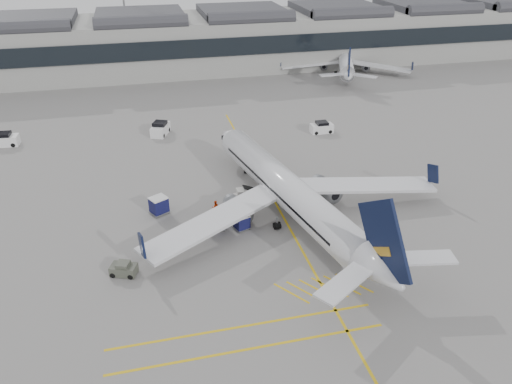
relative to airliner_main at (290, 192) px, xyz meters
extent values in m
plane|color=gray|center=(-10.68, -5.71, -3.01)|extent=(220.00, 220.00, 0.00)
cube|color=#9E9E99|center=(-10.68, 66.29, 2.49)|extent=(200.00, 20.00, 11.00)
cube|color=black|center=(-10.68, 56.09, 3.49)|extent=(200.00, 0.50, 3.60)
cube|color=#38383D|center=(-10.68, 66.29, 8.69)|extent=(200.00, 18.00, 1.40)
cylinder|color=slate|center=(-15.68, 80.29, 9.49)|extent=(0.44, 0.44, 25.00)
cube|color=gold|center=(-0.68, 4.29, -3.01)|extent=(0.25, 60.00, 0.01)
cylinder|color=silver|center=(-0.13, 0.65, 0.05)|extent=(9.44, 29.34, 3.66)
cone|color=silver|center=(-3.45, 16.86, 0.05)|extent=(4.37, 4.55, 3.66)
cone|color=silver|center=(3.26, -15.94, 0.44)|extent=(4.52, 5.31, 3.66)
cube|color=silver|center=(-8.90, -2.63, -0.82)|extent=(16.12, 11.21, 0.34)
cube|color=silver|center=(9.22, 1.07, -0.82)|extent=(16.83, 5.34, 0.34)
cylinder|color=slate|center=(-5.76, -0.01, -1.50)|extent=(2.70, 3.84, 2.04)
cylinder|color=slate|center=(5.30, 2.26, -1.50)|extent=(2.70, 3.84, 2.04)
cube|color=black|center=(3.14, -15.37, 3.17)|extent=(1.77, 7.32, 8.15)
cylinder|color=black|center=(-2.38, 11.61, -2.70)|extent=(0.39, 0.66, 0.62)
cylinder|color=black|center=(-2.03, -2.22, -2.62)|extent=(0.82, 0.90, 0.78)
cylinder|color=black|center=(2.74, -1.25, -2.62)|extent=(0.82, 0.90, 0.78)
cylinder|color=silver|center=(29.52, 55.09, -0.57)|extent=(10.92, 22.83, 2.92)
cone|color=silver|center=(34.16, 67.45, -0.57)|extent=(3.82, 3.93, 2.92)
cone|color=silver|center=(24.77, 42.45, -0.26)|extent=(4.04, 4.51, 2.92)
cube|color=silver|center=(22.21, 56.60, -1.27)|extent=(13.31, 3.39, 0.27)
cube|color=silver|center=(36.02, 51.41, -1.27)|extent=(12.06, 10.42, 0.27)
cylinder|color=slate|center=(25.44, 57.04, -1.81)|extent=(2.51, 3.19, 1.63)
cylinder|color=slate|center=(33.87, 53.87, -1.81)|extent=(2.51, 3.19, 1.63)
cube|color=black|center=(24.94, 42.89, 1.92)|extent=(2.30, 5.61, 6.50)
cylinder|color=black|center=(32.66, 63.45, -2.77)|extent=(0.38, 0.54, 0.50)
cylinder|color=black|center=(27.02, 53.96, -2.70)|extent=(0.73, 0.77, 0.62)
cylinder|color=black|center=(30.66, 52.59, -2.70)|extent=(0.73, 0.77, 0.62)
cube|color=#BAB8B1|center=(-3.51, 4.83, -2.69)|extent=(3.56, 1.47, 0.65)
cube|color=black|center=(-2.58, 4.85, -1.94)|extent=(3.17, 1.09, 1.37)
cube|color=#BAB8B1|center=(-4.53, 4.81, -2.04)|extent=(0.86, 1.23, 0.84)
cylinder|color=black|center=(-4.79, 4.15, -2.81)|extent=(0.41, 0.18, 0.41)
cylinder|color=black|center=(-4.82, 5.46, -2.81)|extent=(0.41, 0.18, 0.41)
cylinder|color=black|center=(-2.19, 4.21, -2.81)|extent=(0.41, 0.18, 0.41)
cylinder|color=black|center=(-2.22, 5.51, -2.81)|extent=(0.41, 0.18, 0.41)
cube|color=gray|center=(-5.71, -1.39, -2.85)|extent=(1.91, 1.74, 0.11)
cube|color=#13144A|center=(-5.71, -1.39, -2.11)|extent=(1.77, 1.65, 1.34)
cube|color=silver|center=(-5.71, -1.39, -1.40)|extent=(1.83, 1.71, 0.09)
cylinder|color=black|center=(-6.15, -2.09, -2.91)|extent=(0.22, 0.15, 0.20)
cylinder|color=black|center=(-6.49, -1.13, -2.91)|extent=(0.22, 0.15, 0.20)
cylinder|color=black|center=(-4.93, -1.66, -2.91)|extent=(0.22, 0.15, 0.20)
cylinder|color=black|center=(-5.27, -0.70, -2.91)|extent=(0.22, 0.15, 0.20)
cube|color=gray|center=(-8.88, -0.96, -2.85)|extent=(1.97, 1.86, 0.11)
cube|color=#13144A|center=(-8.88, -0.96, -2.11)|extent=(1.83, 1.75, 1.33)
cube|color=silver|center=(-8.88, -0.96, -1.42)|extent=(1.89, 1.81, 0.09)
cylinder|color=black|center=(-9.22, -1.70, -2.91)|extent=(0.22, 0.17, 0.20)
cylinder|color=black|center=(-9.68, -0.80, -2.91)|extent=(0.22, 0.17, 0.20)
cylinder|color=black|center=(-8.08, -1.11, -2.91)|extent=(0.22, 0.17, 0.20)
cylinder|color=black|center=(-8.54, -0.22, -2.91)|extent=(0.22, 0.17, 0.20)
cube|color=gray|center=(-8.23, -0.80, -2.85)|extent=(1.73, 1.48, 0.11)
cube|color=#13144A|center=(-8.23, -0.80, -2.10)|extent=(1.58, 1.42, 1.36)
cube|color=silver|center=(-8.23, -0.80, -1.38)|extent=(1.63, 1.47, 0.09)
cylinder|color=black|center=(-8.94, -1.24, -2.91)|extent=(0.22, 0.12, 0.21)
cylinder|color=black|center=(-8.83, -0.21, -2.91)|extent=(0.22, 0.12, 0.21)
cylinder|color=black|center=(-7.64, -1.38, -2.91)|extent=(0.22, 0.12, 0.21)
cylinder|color=black|center=(-7.52, -0.36, -2.91)|extent=(0.22, 0.12, 0.21)
cube|color=gray|center=(-14.03, 3.96, -2.81)|extent=(2.45, 2.31, 0.14)
cube|color=#13144A|center=(-14.03, 3.96, -1.90)|extent=(2.27, 2.18, 1.64)
cube|color=silver|center=(-14.03, 3.96, -1.04)|extent=(2.35, 2.25, 0.11)
cylinder|color=black|center=(-14.44, 3.04, -2.89)|extent=(0.27, 0.22, 0.25)
cylinder|color=black|center=(-15.03, 4.14, -2.89)|extent=(0.27, 0.22, 0.25)
cylinder|color=black|center=(-13.04, 3.78, -2.89)|extent=(0.27, 0.22, 0.25)
cylinder|color=black|center=(-13.62, 4.89, -2.89)|extent=(0.27, 0.22, 0.25)
imported|color=#EF440C|center=(-4.81, -0.09, -2.09)|extent=(0.80, 0.78, 1.85)
imported|color=#FE460D|center=(-7.91, 2.41, -2.19)|extent=(0.81, 0.64, 1.66)
cube|color=#4C5043|center=(-18.03, -6.40, -2.49)|extent=(2.72, 2.19, 0.94)
cube|color=#4C5043|center=(-18.03, -6.40, -1.93)|extent=(1.47, 1.47, 0.47)
cylinder|color=black|center=(-19.05, -6.65, -2.75)|extent=(0.58, 0.42, 0.53)
cylinder|color=black|center=(-18.59, -5.51, -2.75)|extent=(0.58, 0.42, 0.53)
cylinder|color=black|center=(-17.47, -7.29, -2.75)|extent=(0.58, 0.42, 0.53)
cylinder|color=black|center=(-17.01, -6.15, -2.75)|extent=(0.58, 0.42, 0.53)
cone|color=#F24C0A|center=(-1.59, 18.95, -2.75)|extent=(0.38, 0.38, 0.52)
cone|color=#F24C0A|center=(2.73, -2.08, -2.74)|extent=(0.39, 0.39, 0.54)
cube|color=white|center=(-34.64, 28.98, -2.27)|extent=(3.98, 2.21, 1.49)
cube|color=black|center=(-34.64, 28.98, -1.36)|extent=(2.06, 1.96, 0.64)
cylinder|color=black|center=(-33.43, 28.03, -2.69)|extent=(0.66, 0.28, 0.64)
cylinder|color=black|center=(-33.30, 29.73, -2.69)|extent=(0.66, 0.28, 0.64)
cube|color=white|center=(-12.15, 27.95, -2.25)|extent=(3.35, 4.39, 1.53)
cube|color=black|center=(-12.15, 27.95, -1.32)|extent=(2.48, 2.54, 0.66)
cylinder|color=black|center=(-11.86, 26.40, -2.69)|extent=(0.48, 0.70, 0.66)
cylinder|color=black|center=(-13.47, 27.08, -2.69)|extent=(0.48, 0.70, 0.66)
cylinder|color=black|center=(-10.83, 28.81, -2.69)|extent=(0.48, 0.70, 0.66)
cylinder|color=black|center=(-12.45, 29.50, -2.69)|extent=(0.48, 0.70, 0.66)
cube|color=white|center=(12.29, 22.83, -2.35)|extent=(3.44, 1.73, 1.34)
cube|color=black|center=(12.29, 22.83, -1.53)|extent=(1.73, 1.63, 0.57)
cylinder|color=black|center=(11.14, 22.06, -2.73)|extent=(0.57, 0.21, 0.57)
cylinder|color=black|center=(11.14, 23.59, -2.73)|extent=(0.57, 0.21, 0.57)
cylinder|color=black|center=(13.43, 22.07, -2.73)|extent=(0.57, 0.21, 0.57)
cylinder|color=black|center=(13.43, 23.60, -2.73)|extent=(0.57, 0.21, 0.57)
camera|label=1|loc=(-14.90, -45.49, 26.02)|focal=35.00mm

